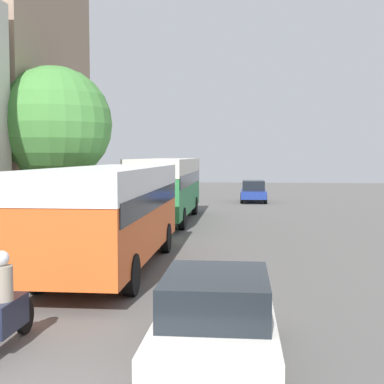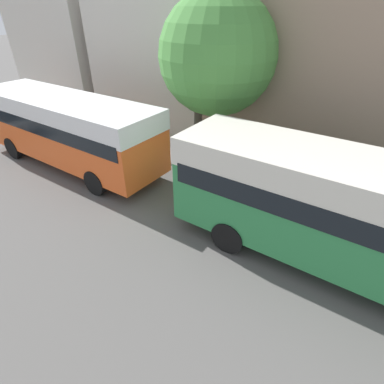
% 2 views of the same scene
% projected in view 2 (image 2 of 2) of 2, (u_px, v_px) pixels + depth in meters
% --- Properties ---
extents(sidewalk, '(2.20, 120.00, 0.15)m').
position_uv_depth(sidewalk, '(30.00, 109.00, 20.53)').
color(sidewalk, gray).
rests_on(sidewalk, ground_plane).
extents(building_corner, '(5.82, 7.11, 8.59)m').
position_uv_depth(building_corner, '(77.00, 37.00, 20.51)').
color(building_corner, beige).
rests_on(building_corner, ground_plane).
extents(building_midblock, '(5.60, 7.12, 8.70)m').
position_uv_depth(building_midblock, '(169.00, 43.00, 16.57)').
color(building_midblock, beige).
rests_on(building_midblock, ground_plane).
extents(building_far_terrace, '(6.24, 9.66, 11.77)m').
position_uv_depth(building_far_terrace, '(350.00, 13.00, 11.76)').
color(building_far_terrace, gray).
rests_on(building_far_terrace, ground_plane).
extents(bus_lead, '(2.58, 9.24, 2.99)m').
position_uv_depth(bus_lead, '(66.00, 123.00, 12.66)').
color(bus_lead, '#EA5B23').
rests_on(bus_lead, ground_plane).
extents(bus_following, '(2.52, 9.98, 3.16)m').
position_uv_depth(bus_following, '(369.00, 209.00, 7.15)').
color(bus_following, '#2D8447').
rests_on(bus_following, ground_plane).
extents(motorcycle_behind_lead, '(0.38, 2.24, 1.73)m').
position_uv_depth(motorcycle_behind_lead, '(1.00, 121.00, 16.64)').
color(motorcycle_behind_lead, '#1E2338').
rests_on(motorcycle_behind_lead, ground_plane).
extents(pedestrian_near_curb, '(0.42, 0.42, 1.67)m').
position_uv_depth(pedestrian_near_curb, '(299.00, 163.00, 11.54)').
color(pedestrian_near_curb, '#232838').
rests_on(pedestrian_near_curb, sidewalk).
extents(street_tree, '(4.50, 4.50, 6.65)m').
position_uv_depth(street_tree, '(217.00, 56.00, 11.31)').
color(street_tree, brown).
rests_on(street_tree, sidewalk).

